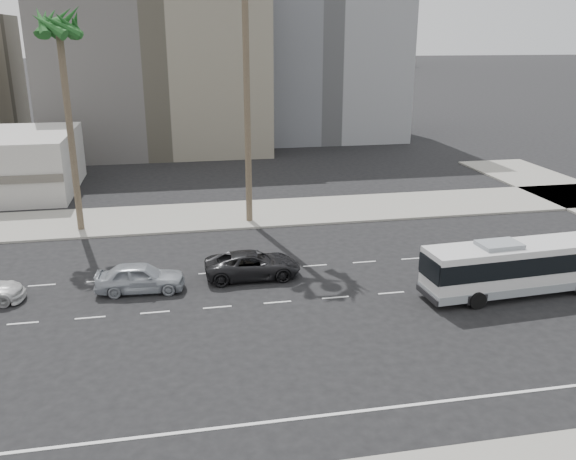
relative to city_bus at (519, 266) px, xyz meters
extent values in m
plane|color=black|center=(-6.33, 1.24, -1.53)|extent=(700.00, 700.00, 0.00)
cube|color=gray|center=(-6.33, 16.74, -1.45)|extent=(120.00, 7.00, 0.15)
cube|color=#5E5A55|center=(-18.33, 46.24, 7.47)|extent=(24.00, 18.00, 18.00)
cube|color=slate|center=(1.67, 53.24, 11.47)|extent=(20.00, 20.00, 26.00)
cube|color=beige|center=(-8.33, 251.24, 20.47)|extent=(42.00, 42.00, 44.00)
cube|color=silver|center=(0.00, 0.00, 0.03)|extent=(10.18, 2.85, 2.25)
cube|color=black|center=(0.00, 0.00, 0.34)|extent=(10.24, 2.91, 0.95)
cube|color=gray|center=(0.00, 0.00, -0.96)|extent=(10.20, 2.89, 0.43)
cube|color=gray|center=(-1.30, 0.00, 1.25)|extent=(2.17, 1.52, 0.26)
cylinder|color=black|center=(3.21, 1.11, -1.09)|extent=(0.87, 0.26, 0.87)
cylinder|color=black|center=(-2.95, -1.11, -1.09)|extent=(0.87, 0.26, 0.87)
cylinder|color=black|center=(-2.95, 1.11, -1.09)|extent=(0.87, 0.26, 0.87)
imported|color=black|center=(-13.08, 4.75, -0.80)|extent=(2.46, 5.26, 1.46)
imported|color=#9AA0A8|center=(-19.07, 3.98, -0.75)|extent=(2.13, 4.66, 1.55)
cylinder|color=brown|center=(-11.95, 14.85, 7.44)|extent=(0.49, 0.49, 17.93)
cylinder|color=brown|center=(-23.48, 15.05, 4.99)|extent=(0.41, 0.41, 13.03)
camera|label=1|loc=(-16.98, -25.57, 11.21)|focal=37.21mm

